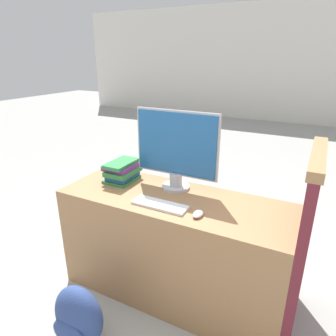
{
  "coord_description": "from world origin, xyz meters",
  "views": [
    {
      "loc": [
        0.76,
        -1.27,
        1.59
      ],
      "look_at": [
        -0.03,
        0.25,
        0.95
      ],
      "focal_mm": 32.0,
      "sensor_mm": 36.0,
      "label": 1
    }
  ],
  "objects_px": {
    "monitor": "(176,149)",
    "backpack": "(78,317)",
    "mouse": "(198,214)",
    "book_stack": "(122,171)",
    "keyboard": "(160,205)"
  },
  "relations": [
    {
      "from": "mouse",
      "to": "keyboard",
      "type": "bearing_deg",
      "value": 178.26
    },
    {
      "from": "keyboard",
      "to": "book_stack",
      "type": "relative_size",
      "value": 1.34
    },
    {
      "from": "monitor",
      "to": "mouse",
      "type": "xyz_separation_m",
      "value": [
        0.28,
        -0.29,
        -0.26
      ]
    },
    {
      "from": "mouse",
      "to": "book_stack",
      "type": "bearing_deg",
      "value": 161.63
    },
    {
      "from": "book_stack",
      "to": "backpack",
      "type": "height_order",
      "value": "book_stack"
    },
    {
      "from": "keyboard",
      "to": "book_stack",
      "type": "height_order",
      "value": "book_stack"
    },
    {
      "from": "monitor",
      "to": "mouse",
      "type": "height_order",
      "value": "monitor"
    },
    {
      "from": "mouse",
      "to": "book_stack",
      "type": "xyz_separation_m",
      "value": [
        -0.68,
        0.23,
        0.06
      ]
    },
    {
      "from": "monitor",
      "to": "keyboard",
      "type": "bearing_deg",
      "value": -83.73
    },
    {
      "from": "monitor",
      "to": "backpack",
      "type": "height_order",
      "value": "monitor"
    },
    {
      "from": "mouse",
      "to": "backpack",
      "type": "xyz_separation_m",
      "value": [
        -0.52,
        -0.48,
        -0.57
      ]
    },
    {
      "from": "keyboard",
      "to": "backpack",
      "type": "distance_m",
      "value": 0.79
    },
    {
      "from": "keyboard",
      "to": "monitor",
      "type": "bearing_deg",
      "value": 96.27
    },
    {
      "from": "mouse",
      "to": "backpack",
      "type": "height_order",
      "value": "mouse"
    },
    {
      "from": "monitor",
      "to": "book_stack",
      "type": "distance_m",
      "value": 0.45
    }
  ]
}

